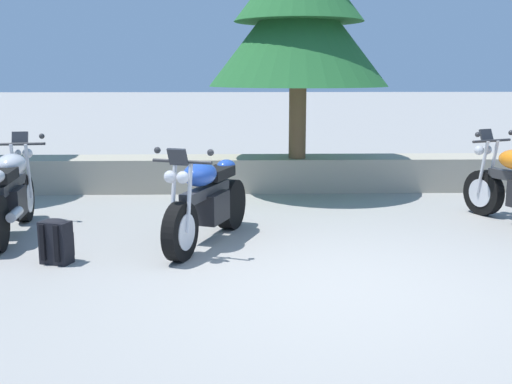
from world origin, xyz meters
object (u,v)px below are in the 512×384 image
Objects in this scene: motorcycle_silver_near_left at (10,195)px; rider_backpack at (56,240)px; motorcycle_blue_centre at (207,202)px; pine_tree_mid_left at (299,10)px.

rider_backpack is (0.87, -1.17, -0.24)m from motorcycle_silver_near_left.
rider_backpack is at bearing -53.49° from motorcycle_silver_near_left.
motorcycle_silver_near_left is 1.04× the size of motorcycle_blue_centre.
motorcycle_silver_near_left is 0.52× the size of pine_tree_mid_left.
motorcycle_silver_near_left and motorcycle_blue_centre have the same top height.
motorcycle_blue_centre is at bearing -112.77° from pine_tree_mid_left.
motorcycle_silver_near_left reaches higher than rider_backpack.
motorcycle_silver_near_left is at bearing -143.91° from pine_tree_mid_left.
motorcycle_blue_centre is at bearing 25.15° from rider_backpack.
motorcycle_silver_near_left is at bearing 168.83° from motorcycle_blue_centre.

